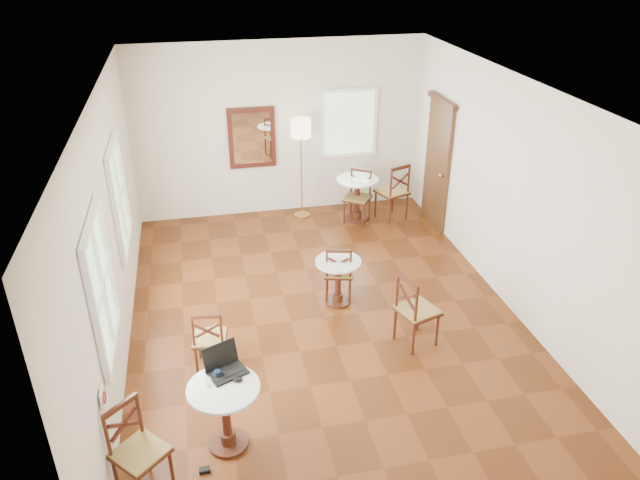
# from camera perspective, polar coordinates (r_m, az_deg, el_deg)

# --- Properties ---
(ground) EXTENTS (7.00, 7.00, 0.00)m
(ground) POSITION_cam_1_polar(r_m,az_deg,el_deg) (8.04, 0.46, -7.30)
(ground) COLOR #5B290F
(ground) RESTS_ON ground
(room_shell) EXTENTS (5.02, 7.02, 3.01)m
(room_shell) POSITION_cam_1_polar(r_m,az_deg,el_deg) (7.37, -0.42, 6.00)
(room_shell) COLOR silver
(room_shell) RESTS_ON ground
(cafe_table_near) EXTENTS (0.70, 0.70, 0.74)m
(cafe_table_near) POSITION_cam_1_polar(r_m,az_deg,el_deg) (6.10, -8.95, -15.60)
(cafe_table_near) COLOR #421D10
(cafe_table_near) RESTS_ON ground
(cafe_table_mid) EXTENTS (0.62, 0.62, 0.65)m
(cafe_table_mid) POSITION_cam_1_polar(r_m,az_deg,el_deg) (8.12, 1.72, -3.52)
(cafe_table_mid) COLOR #421D10
(cafe_table_mid) RESTS_ON ground
(cafe_table_back) EXTENTS (0.72, 0.72, 0.76)m
(cafe_table_back) POSITION_cam_1_polar(r_m,az_deg,el_deg) (10.46, 3.53, 4.32)
(cafe_table_back) COLOR #421D10
(cafe_table_back) RESTS_ON ground
(chair_near_a) EXTENTS (0.43, 0.43, 0.83)m
(chair_near_a) POSITION_cam_1_polar(r_m,az_deg,el_deg) (7.09, -10.41, -9.15)
(chair_near_a) COLOR #421D10
(chair_near_a) RESTS_ON ground
(chair_near_b) EXTENTS (0.60, 0.60, 0.93)m
(chair_near_b) POSITION_cam_1_polar(r_m,az_deg,el_deg) (5.90, -16.85, -18.55)
(chair_near_b) COLOR #421D10
(chair_near_b) RESTS_ON ground
(chair_mid_a) EXTENTS (0.47, 0.47, 0.84)m
(chair_mid_a) POSITION_cam_1_polar(r_m,az_deg,el_deg) (8.21, 1.77, -3.05)
(chair_mid_a) COLOR #421D10
(chair_mid_a) RESTS_ON ground
(chair_mid_b) EXTENTS (0.56, 0.56, 0.97)m
(chair_mid_b) POSITION_cam_1_polar(r_m,az_deg,el_deg) (7.41, 9.05, -6.58)
(chair_mid_b) COLOR #421D10
(chair_mid_b) RESTS_ON ground
(chair_back_a) EXTENTS (0.61, 0.61, 1.03)m
(chair_back_a) POSITION_cam_1_polar(r_m,az_deg,el_deg) (10.54, 6.92, 4.57)
(chair_back_a) COLOR #421D10
(chair_back_a) RESTS_ON ground
(chair_back_b) EXTENTS (0.59, 0.59, 0.92)m
(chair_back_b) POSITION_cam_1_polar(r_m,az_deg,el_deg) (10.41, 3.60, 4.10)
(chair_back_b) COLOR #421D10
(chair_back_b) RESTS_ON ground
(floor_lamp) EXTENTS (0.34, 0.34, 1.77)m
(floor_lamp) POSITION_cam_1_polar(r_m,az_deg,el_deg) (10.22, -1.83, 9.92)
(floor_lamp) COLOR #BF8C3F
(floor_lamp) RESTS_ON ground
(laptop) EXTENTS (0.45, 0.42, 0.26)m
(laptop) POSITION_cam_1_polar(r_m,az_deg,el_deg) (6.06, -9.07, -11.61)
(laptop) COLOR black
(laptop) RESTS_ON cafe_table_near
(mouse) EXTENTS (0.11, 0.09, 0.04)m
(mouse) POSITION_cam_1_polar(r_m,az_deg,el_deg) (5.95, -7.79, -12.97)
(mouse) COLOR black
(mouse) RESTS_ON cafe_table_near
(navy_mug) EXTENTS (0.10, 0.07, 0.08)m
(navy_mug) POSITION_cam_1_polar(r_m,az_deg,el_deg) (6.01, -9.67, -12.40)
(navy_mug) COLOR black
(navy_mug) RESTS_ON cafe_table_near
(water_glass) EXTENTS (0.06, 0.06, 0.09)m
(water_glass) POSITION_cam_1_polar(r_m,az_deg,el_deg) (5.92, -10.45, -13.11)
(water_glass) COLOR white
(water_glass) RESTS_ON cafe_table_near
(power_adapter) EXTENTS (0.10, 0.06, 0.04)m
(power_adapter) POSITION_cam_1_polar(r_m,az_deg,el_deg) (6.21, -10.88, -20.63)
(power_adapter) COLOR black
(power_adapter) RESTS_ON ground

